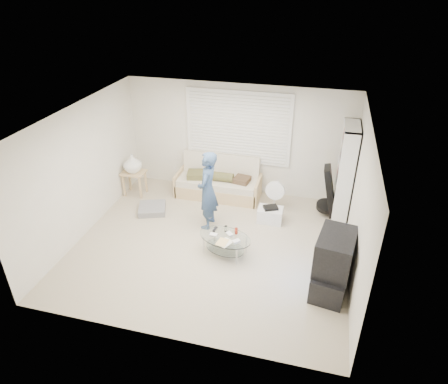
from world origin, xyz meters
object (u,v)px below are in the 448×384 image
(futon_sofa, at_px, (219,183))
(bookshelf, at_px, (345,173))
(tv_unit, at_px, (333,264))
(coffee_table, at_px, (225,240))

(futon_sofa, distance_m, bookshelf, 2.78)
(futon_sofa, height_order, tv_unit, tv_unit)
(futon_sofa, xyz_separation_m, bookshelf, (2.68, -0.19, 0.70))
(futon_sofa, distance_m, tv_unit, 3.59)
(bookshelf, xyz_separation_m, tv_unit, (-0.13, -2.32, -0.49))
(futon_sofa, relative_size, tv_unit, 1.81)
(coffee_table, bearing_deg, tv_unit, -14.16)
(bookshelf, relative_size, tv_unit, 1.91)
(bookshelf, distance_m, tv_unit, 2.38)
(bookshelf, xyz_separation_m, coffee_table, (-2.00, -1.85, -0.70))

